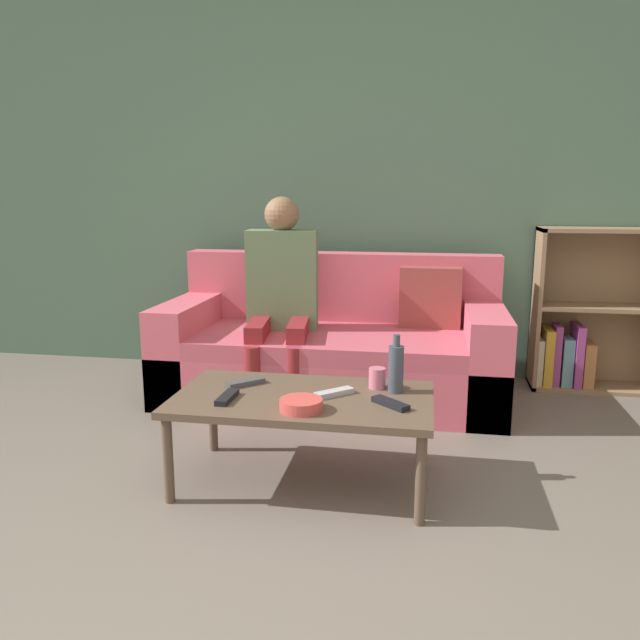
{
  "coord_description": "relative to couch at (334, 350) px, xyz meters",
  "views": [
    {
      "loc": [
        0.58,
        -1.34,
        1.2
      ],
      "look_at": [
        0.06,
        1.6,
        0.58
      ],
      "focal_mm": 35.0,
      "sensor_mm": 36.0,
      "label": 1
    }
  ],
  "objects": [
    {
      "name": "snack_bowl",
      "position": [
        0.08,
        -1.34,
        0.13
      ],
      "size": [
        0.17,
        0.17,
        0.05
      ],
      "color": "#DB4C47",
      "rests_on": "coffee_table"
    },
    {
      "name": "tv_remote_3",
      "position": [
        -0.24,
        -1.27,
        0.12
      ],
      "size": [
        0.05,
        0.17,
        0.02
      ],
      "rotation": [
        0.0,
        0.0,
        -0.02
      ],
      "color": "black",
      "rests_on": "coffee_table"
    },
    {
      "name": "wall_back",
      "position": [
        -0.04,
        0.58,
        1.02
      ],
      "size": [
        12.0,
        0.06,
        2.6
      ],
      "color": "#4C6B56",
      "rests_on": "ground_plane"
    },
    {
      "name": "tv_remote_0",
      "position": [
        -0.22,
        -1.07,
        0.12
      ],
      "size": [
        0.16,
        0.15,
        0.02
      ],
      "rotation": [
        0.0,
        0.0,
        -0.8
      ],
      "color": "#47474C",
      "rests_on": "coffee_table"
    },
    {
      "name": "person_adult",
      "position": [
        -0.3,
        -0.07,
        0.39
      ],
      "size": [
        0.43,
        0.65,
        1.17
      ],
      "rotation": [
        0.0,
        0.0,
        0.12
      ],
      "color": "maroon",
      "rests_on": "ground_plane"
    },
    {
      "name": "couch",
      "position": [
        0.0,
        0.0,
        0.0
      ],
      "size": [
        1.96,
        0.89,
        0.83
      ],
      "color": "#DB5B70",
      "rests_on": "ground_plane"
    },
    {
      "name": "bottle",
      "position": [
        0.42,
        -1.05,
        0.21
      ],
      "size": [
        0.06,
        0.06,
        0.25
      ],
      "color": "#424756",
      "rests_on": "coffee_table"
    },
    {
      "name": "coffee_table",
      "position": [
        0.05,
        -1.16,
        0.07
      ],
      "size": [
        1.05,
        0.59,
        0.38
      ],
      "color": "brown",
      "rests_on": "ground_plane"
    },
    {
      "name": "bookshelf",
      "position": [
        1.5,
        0.43,
        0.13
      ],
      "size": [
        0.74,
        0.28,
        0.99
      ],
      "color": "#8E7051",
      "rests_on": "ground_plane"
    },
    {
      "name": "tv_remote_2",
      "position": [
        0.41,
        -1.23,
        0.12
      ],
      "size": [
        0.16,
        0.15,
        0.02
      ],
      "rotation": [
        0.0,
        0.0,
        0.83
      ],
      "color": "black",
      "rests_on": "coffee_table"
    },
    {
      "name": "cup_near",
      "position": [
        0.34,
        -1.01,
        0.15
      ],
      "size": [
        0.07,
        0.07,
        0.09
      ],
      "color": "pink",
      "rests_on": "coffee_table"
    },
    {
      "name": "tv_remote_1",
      "position": [
        0.17,
        -1.14,
        0.12
      ],
      "size": [
        0.16,
        0.15,
        0.02
      ],
      "rotation": [
        0.0,
        0.0,
        -0.82
      ],
      "color": "#B7B7BC",
      "rests_on": "coffee_table"
    }
  ]
}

